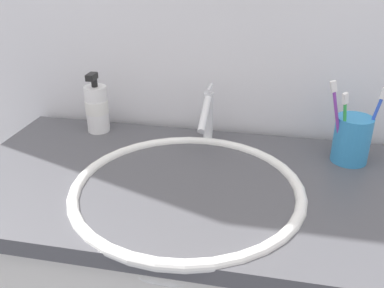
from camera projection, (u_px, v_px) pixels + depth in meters
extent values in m
cube|color=#4C4C51|center=(191.00, 186.00, 0.92)|extent=(1.02, 0.53, 0.03)
ellipsoid|color=white|center=(189.00, 212.00, 0.90)|extent=(0.43, 0.43, 0.11)
torus|color=white|center=(189.00, 189.00, 0.88)|extent=(0.49, 0.49, 0.02)
cylinder|color=#595B60|center=(189.00, 232.00, 0.92)|extent=(0.03, 0.03, 0.01)
cylinder|color=silver|center=(210.00, 117.00, 1.07)|extent=(0.02, 0.02, 0.13)
cylinder|color=silver|center=(206.00, 113.00, 1.01)|extent=(0.02, 0.11, 0.07)
cylinder|color=silver|center=(211.00, 88.00, 1.05)|extent=(0.01, 0.05, 0.01)
cylinder|color=#338CCC|center=(352.00, 140.00, 0.97)|extent=(0.08, 0.08, 0.11)
cylinder|color=blue|center=(369.00, 128.00, 0.94)|extent=(0.04, 0.01, 0.17)
cube|color=white|center=(384.00, 94.00, 0.90)|extent=(0.02, 0.01, 0.03)
cylinder|color=purple|center=(338.00, 125.00, 0.94)|extent=(0.05, 0.02, 0.18)
cube|color=white|center=(333.00, 86.00, 0.90)|extent=(0.02, 0.01, 0.03)
cylinder|color=green|center=(344.00, 131.00, 0.94)|extent=(0.03, 0.03, 0.16)
cube|color=white|center=(345.00, 98.00, 0.90)|extent=(0.02, 0.02, 0.03)
cylinder|color=white|center=(97.00, 109.00, 1.12)|extent=(0.06, 0.06, 0.12)
cylinder|color=black|center=(94.00, 83.00, 1.09)|extent=(0.02, 0.02, 0.02)
cube|color=black|center=(92.00, 77.00, 1.07)|extent=(0.02, 0.04, 0.02)
cylinder|color=white|center=(97.00, 107.00, 1.12)|extent=(0.06, 0.06, 0.03)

